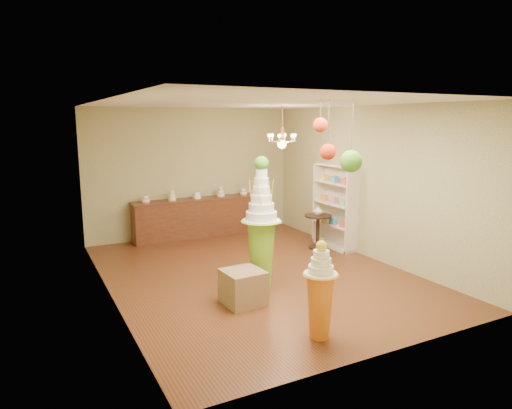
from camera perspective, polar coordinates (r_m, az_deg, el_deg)
name	(u,v)px	position (r m, az deg, el deg)	size (l,w,h in m)	color
floor	(255,274)	(8.29, -0.07, -8.62)	(6.50, 6.50, 0.00)	#582D17
ceiling	(255,103)	(7.84, -0.08, 12.58)	(6.50, 6.50, 0.00)	silver
wall_back	(192,173)	(10.90, -7.95, 3.96)	(5.00, 0.04, 3.00)	tan
wall_front	(389,230)	(5.31, 16.25, -3.12)	(5.00, 0.04, 3.00)	tan
wall_left	(107,203)	(7.15, -18.17, 0.20)	(0.04, 6.50, 3.00)	tan
wall_right	(367,182)	(9.33, 13.71, 2.70)	(0.04, 6.50, 3.00)	tan
pedestal_green	(261,237)	(7.36, 0.67, -4.12)	(0.66, 0.66, 2.17)	#76B227
pedestal_orange	(320,298)	(5.86, 8.01, -11.47)	(0.53, 0.53, 1.27)	orange
burlap_riser	(243,287)	(6.92, -1.63, -10.29)	(0.57, 0.57, 0.52)	#8E6F4D
sideboard	(198,217)	(10.80, -7.32, -1.57)	(3.04, 0.54, 1.16)	#552B1A
shelving_unit	(335,206)	(9.94, 9.84, -0.19)	(0.33, 1.20, 1.80)	beige
round_table	(318,227)	(9.84, 7.73, -2.79)	(0.69, 0.69, 0.73)	black
vase	(318,210)	(9.77, 7.78, -0.75)	(0.19, 0.19, 0.20)	beige
pom_red_left	(328,152)	(6.41, 8.97, 6.53)	(0.23, 0.23, 0.83)	#413C2F
pom_green_mid	(351,161)	(6.35, 11.79, 5.32)	(0.30, 0.30, 0.99)	#413C2F
pom_red_right	(320,125)	(6.34, 8.04, 9.82)	(0.20, 0.20, 0.45)	#413C2F
chandelier	(282,141)	(9.17, 3.26, 7.88)	(0.73, 0.73, 0.85)	#F09954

